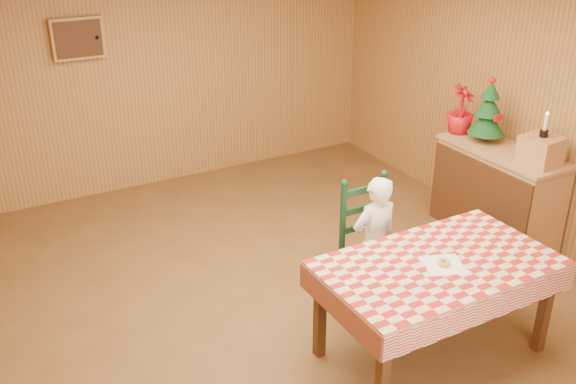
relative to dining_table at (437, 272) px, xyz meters
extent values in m
plane|color=brown|center=(-0.54, 0.96, -0.69)|extent=(6.00, 6.00, 0.00)
cube|color=#A5733B|center=(-0.54, 3.96, 0.61)|extent=(5.00, 0.10, 2.60)
cube|color=#A5733B|center=(1.96, 0.96, 0.61)|extent=(0.10, 6.00, 2.60)
cube|color=tan|center=(-1.44, 3.90, 1.06)|extent=(0.52, 0.08, 0.42)
cube|color=#482713|center=(-1.44, 3.85, 1.06)|extent=(0.46, 0.02, 0.36)
sphere|color=black|center=(-1.26, 3.84, 1.06)|extent=(0.04, 0.04, 0.04)
cube|color=#482713|center=(0.00, 0.00, 0.03)|extent=(1.60, 0.90, 0.06)
cube|color=#482713|center=(-0.72, -0.37, -0.34)|extent=(0.07, 0.07, 0.69)
cube|color=#482713|center=(0.72, -0.37, -0.34)|extent=(0.07, 0.07, 0.69)
cube|color=#482713|center=(-0.72, 0.37, -0.34)|extent=(0.07, 0.07, 0.69)
cube|color=#482713|center=(0.72, 0.37, -0.34)|extent=(0.07, 0.07, 0.69)
cube|color=#B01D17|center=(0.00, 0.00, 0.07)|extent=(1.64, 0.94, 0.02)
cube|color=#B01D17|center=(0.00, -0.47, -0.03)|extent=(1.64, 0.02, 0.18)
cube|color=#B01D17|center=(0.00, 0.47, -0.03)|extent=(1.64, 0.02, 0.18)
cube|color=#2F5C2A|center=(-0.82, 0.00, -0.03)|extent=(0.02, 0.94, 0.18)
cube|color=#2F5C2A|center=(0.82, 0.00, -0.03)|extent=(0.02, 0.94, 0.18)
cube|color=#10311B|center=(0.00, 0.73, -0.26)|extent=(0.44, 0.40, 0.04)
cylinder|color=#10311B|center=(-0.19, 0.56, -0.48)|extent=(0.04, 0.04, 0.41)
cylinder|color=#10311B|center=(0.19, 0.56, -0.48)|extent=(0.04, 0.04, 0.41)
cylinder|color=#10311B|center=(-0.19, 0.90, -0.48)|extent=(0.04, 0.04, 0.41)
cylinder|color=#10311B|center=(0.19, 0.90, -0.48)|extent=(0.04, 0.04, 0.41)
cylinder|color=#10311B|center=(-0.19, 0.90, 0.06)|extent=(0.05, 0.05, 0.60)
sphere|color=#10311B|center=(-0.19, 0.90, 0.36)|extent=(0.06, 0.06, 0.06)
cylinder|color=#10311B|center=(0.19, 0.90, 0.06)|extent=(0.05, 0.05, 0.60)
sphere|color=#10311B|center=(0.19, 0.90, 0.36)|extent=(0.06, 0.06, 0.06)
cube|color=#10311B|center=(0.00, 0.90, -0.06)|extent=(0.38, 0.03, 0.05)
cube|color=#10311B|center=(0.00, 0.90, 0.10)|extent=(0.38, 0.03, 0.05)
cube|color=#10311B|center=(0.00, 0.90, 0.26)|extent=(0.38, 0.03, 0.05)
imported|color=white|center=(0.00, 0.73, -0.13)|extent=(0.41, 0.27, 1.12)
cube|color=white|center=(0.00, -0.05, 0.08)|extent=(0.34, 0.34, 0.00)
torus|color=gold|center=(0.00, -0.05, 0.10)|extent=(0.11, 0.11, 0.03)
cube|color=tan|center=(1.68, 1.05, -0.24)|extent=(0.50, 1.20, 0.90)
cube|color=tan|center=(1.68, 1.05, 0.23)|extent=(0.54, 1.24, 0.03)
cube|color=#482713|center=(1.42, 1.05, -0.24)|extent=(0.02, 1.20, 0.80)
cube|color=tan|center=(1.68, 0.65, 0.37)|extent=(0.33, 0.33, 0.25)
cylinder|color=#482713|center=(1.68, 1.30, 0.28)|extent=(0.04, 0.04, 0.08)
cone|color=#0D3B18|center=(1.68, 1.30, 0.44)|extent=(0.34, 0.34, 0.24)
cone|color=#0D3B18|center=(1.68, 1.30, 0.60)|extent=(0.26, 0.26, 0.20)
cone|color=#0D3B18|center=(1.68, 1.30, 0.74)|extent=(0.18, 0.18, 0.16)
sphere|color=#B11017|center=(1.68, 1.30, 0.83)|extent=(0.06, 0.06, 0.06)
cube|color=#B11017|center=(1.66, 1.15, 0.52)|extent=(0.10, 0.02, 0.06)
sphere|color=#B11017|center=(1.76, 1.24, 0.47)|extent=(0.04, 0.04, 0.04)
sphere|color=#B11017|center=(1.61, 1.35, 0.54)|extent=(0.04, 0.04, 0.04)
sphere|color=#B11017|center=(1.72, 1.39, 0.64)|extent=(0.04, 0.04, 0.04)
imported|color=#B11017|center=(1.63, 1.60, 0.48)|extent=(0.33, 0.33, 0.47)
cylinder|color=black|center=(1.68, 0.65, 0.52)|extent=(0.07, 0.07, 0.06)
cylinder|color=white|center=(1.68, 0.65, 0.62)|extent=(0.03, 0.03, 0.14)
sphere|color=orange|center=(1.68, 0.65, 0.70)|extent=(0.02, 0.02, 0.02)
cylinder|color=black|center=(1.47, 0.79, -0.50)|extent=(0.49, 0.49, 0.38)
camera|label=1|loc=(-2.75, -2.81, 2.37)|focal=40.00mm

